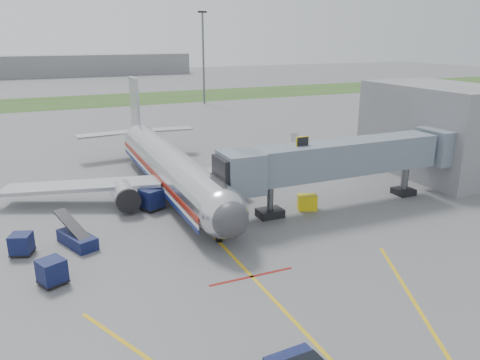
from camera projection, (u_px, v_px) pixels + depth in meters
name	position (u px, v px, depth m)	size (l,w,h in m)	color
ground	(229.00, 252.00, 34.28)	(400.00, 400.00, 0.00)	#565659
grass_strip	(86.00, 101.00, 112.88)	(300.00, 25.00, 0.01)	#2D4C1E
apron_markings	(276.00, 302.00, 27.81)	(21.52, 50.00, 0.01)	gold
airliner	(170.00, 166.00, 46.82)	(32.10, 35.67, 10.25)	silver
jet_bridge	(338.00, 159.00, 42.30)	(25.30, 4.00, 6.90)	slate
terminal	(438.00, 129.00, 53.14)	(10.00, 16.00, 10.00)	slate
light_mast_right	(203.00, 56.00, 106.27)	(2.00, 0.44, 20.40)	#595B60
distant_terminal	(33.00, 66.00, 177.71)	(120.00, 14.00, 8.00)	slate
baggage_cart_a	(21.00, 244.00, 33.69)	(1.86, 1.86, 1.57)	#0D0C35
baggage_cart_b	(52.00, 272.00, 29.66)	(2.05, 2.05, 1.67)	#0D0C35
baggage_cart_c	(152.00, 199.00, 42.41)	(2.39, 2.39, 1.95)	#0D0C35
belt_loader	(77.00, 238.00, 35.24)	(2.84, 4.68, 2.22)	#0D0C35
ground_power_cart	(307.00, 202.00, 42.52)	(2.00, 1.68, 1.36)	yellow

